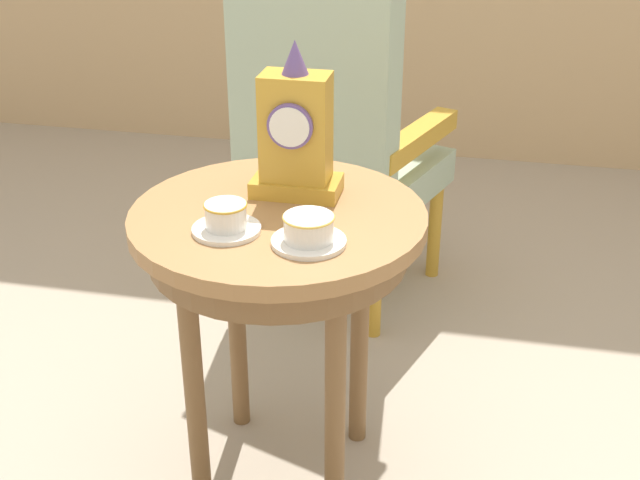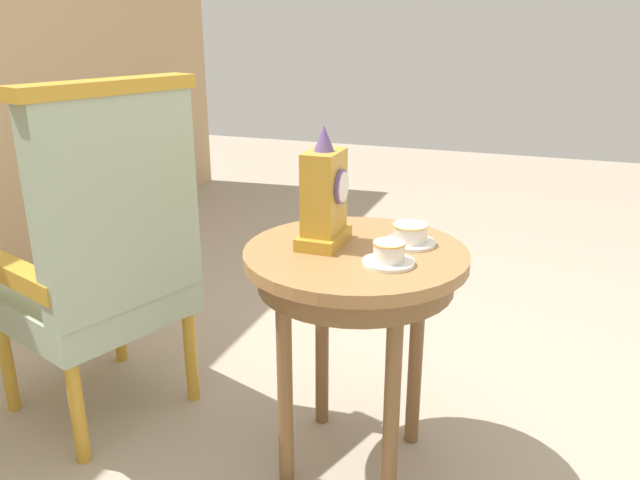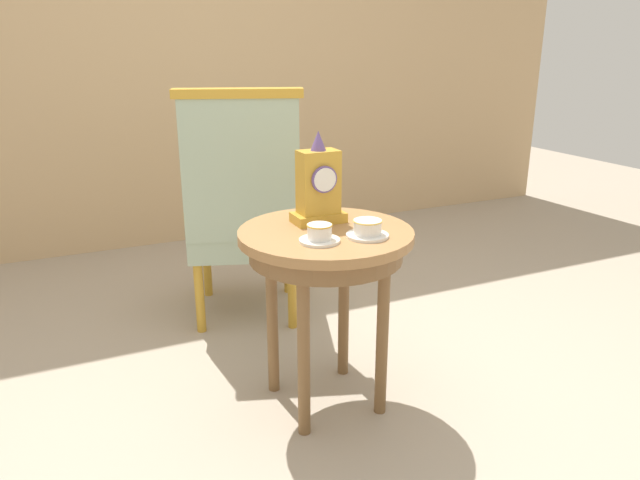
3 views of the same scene
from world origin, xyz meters
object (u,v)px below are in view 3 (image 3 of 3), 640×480
at_px(side_table, 326,254).
at_px(teacup_left, 320,234).
at_px(armchair, 243,205).
at_px(teacup_right, 368,229).
at_px(mantel_clock, 319,186).

xyz_separation_m(side_table, teacup_left, (-0.08, -0.11, 0.12)).
bearing_deg(armchair, teacup_right, -81.44).
relative_size(mantel_clock, armchair, 0.29).
xyz_separation_m(teacup_left, armchair, (0.03, 0.93, -0.13)).
height_order(teacup_left, armchair, armchair).
distance_m(side_table, teacup_right, 0.20).
bearing_deg(teacup_left, mantel_clock, 66.30).
bearing_deg(mantel_clock, armchair, 95.11).
bearing_deg(teacup_left, side_table, 55.97).
bearing_deg(side_table, mantel_clock, 80.37).
xyz_separation_m(teacup_left, mantel_clock, (0.09, 0.21, 0.11)).
distance_m(side_table, teacup_left, 0.18).
height_order(side_table, armchair, armchair).
distance_m(teacup_left, mantel_clock, 0.25).
bearing_deg(side_table, armchair, 93.33).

